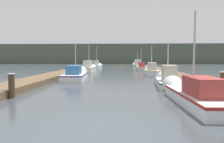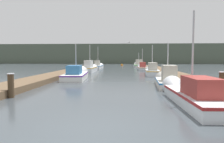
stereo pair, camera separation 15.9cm
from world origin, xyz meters
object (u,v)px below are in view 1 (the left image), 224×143
Objects in this scene: fishing_boat_0 at (191,93)px; fishing_boat_1 at (167,80)px; fishing_boat_5 at (141,68)px; mooring_piling_0 at (223,88)px; fishing_boat_3 at (151,71)px; fishing_boat_2 at (76,74)px; fishing_boat_7 at (137,65)px; channel_buoy at (120,65)px; seagull_lead at (128,42)px; fishing_boat_6 at (97,66)px; mooring_piling_1 at (12,86)px; fishing_boat_4 at (89,68)px.

fishing_boat_0 is 5.07m from fishing_boat_1.
fishing_boat_5 is 23.72m from mooring_piling_0.
mooring_piling_0 is at bearing -82.20° from fishing_boat_3.
fishing_boat_2 reaches higher than fishing_boat_7.
fishing_boat_1 is at bearing -90.18° from fishing_boat_7.
fishing_boat_2 is 29.87m from channel_buoy.
fishing_boat_0 is 23.17m from fishing_boat_5.
fishing_boat_6 is at bearing -174.49° from seagull_lead.
mooring_piling_0 is 9.62m from mooring_piling_1.
channel_buoy is at bearing 93.41° from fishing_boat_0.
fishing_boat_3 reaches higher than channel_buoy.
fishing_boat_0 reaches higher than fishing_boat_2.
fishing_boat_4 is at bearing 125.98° from fishing_boat_1.
fishing_boat_3 is 8.84m from fishing_boat_4.
fishing_boat_1 is 8.51m from fishing_boat_2.
fishing_boat_6 reaches higher than mooring_piling_1.
fishing_boat_3 is 15.79m from mooring_piling_1.
fishing_boat_2 is 24.05m from fishing_boat_7.
fishing_boat_4 is at bearing -118.19° from fishing_boat_7.
fishing_boat_0 reaches higher than seagull_lead.
fishing_boat_1 is 3.88× the size of mooring_piling_1.
fishing_boat_5 is 8.50× the size of seagull_lead.
fishing_boat_7 is at bearing -62.77° from channel_buoy.
fishing_boat_1 is 34.01m from channel_buoy.
fishing_boat_0 is 4.24× the size of mooring_piling_0.
fishing_boat_0 is 8.46m from mooring_piling_1.
fishing_boat_7 is at bearing 94.74° from fishing_boat_3.
fishing_boat_5 is at bearing 37.31° from fishing_boat_4.
fishing_boat_4 reaches higher than fishing_boat_3.
fishing_boat_2 is 0.93× the size of fishing_boat_7.
fishing_boat_7 is at bearing 64.21° from fishing_boat_4.
mooring_piling_0 is 39.67m from channel_buoy.
fishing_boat_2 is at bearing -145.81° from fishing_boat_3.
fishing_boat_6 is at bearing 88.17° from mooring_piling_1.
fishing_boat_3 is at bearing 93.47° from mooring_piling_0.
channel_buoy is at bearing 81.12° from fishing_boat_4.
fishing_boat_2 reaches higher than mooring_piling_0.
fishing_boat_7 is 4.47× the size of mooring_piling_0.
fishing_boat_0 is 13.63m from fishing_boat_3.
mooring_piling_1 reaches higher than channel_buoy.
mooring_piling_1 is (-8.58, -31.71, 0.15)m from fishing_boat_7.
fishing_boat_2 is 15.69m from fishing_boat_5.
fishing_boat_7 is at bearing 95.42° from fishing_boat_1.
fishing_boat_5 reaches higher than fishing_boat_7.
fishing_boat_2 is at bearing 155.71° from fishing_boat_1.
fishing_boat_4 reaches higher than mooring_piling_0.
fishing_boat_0 reaches higher than fishing_boat_3.
mooring_piling_0 is (8.41, -9.81, 0.31)m from fishing_boat_2.
fishing_boat_1 is at bearing -34.45° from fishing_boat_2.
fishing_boat_4 is 4.83× the size of channel_buoy.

